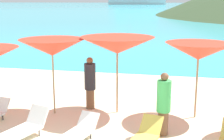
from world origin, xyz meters
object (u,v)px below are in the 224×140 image
umbrella_2 (117,45)px  lounge_chair_2 (78,132)px  umbrella_1 (52,47)px  beachgoer_2 (164,103)px  lounge_chair_0 (144,137)px  lounge_chair_5 (25,127)px  beachgoer_0 (90,82)px  umbrella_3 (199,51)px

umbrella_2 → lounge_chair_2: size_ratio=1.59×
lounge_chair_2 → umbrella_1: bearing=142.1°
beachgoer_2 → lounge_chair_2: bearing=-163.1°
umbrella_2 → lounge_chair_0: bearing=-64.0°
lounge_chair_5 → umbrella_2: bearing=68.0°
lounge_chair_0 → beachgoer_2: beachgoer_2 is taller
lounge_chair_0 → umbrella_1: bearing=162.7°
beachgoer_0 → beachgoer_2: beachgoer_0 is taller
umbrella_1 → umbrella_2: bearing=14.8°
lounge_chair_0 → lounge_chair_2: size_ratio=1.05×
lounge_chair_2 → lounge_chair_5: bearing=-161.3°
beachgoer_2 → lounge_chair_0: bearing=-119.8°
lounge_chair_5 → lounge_chair_2: bearing=21.4°
lounge_chair_5 → umbrella_1: bearing=106.1°
umbrella_3 → beachgoer_2: bearing=-120.9°
beachgoer_2 → umbrella_2: bearing=131.7°
lounge_chair_5 → beachgoer_2: size_ratio=0.91×
umbrella_3 → beachgoer_0: 3.52m
umbrella_2 → umbrella_3: umbrella_2 is taller
umbrella_3 → beachgoer_0: bearing=178.1°
lounge_chair_2 → lounge_chair_0: bearing=14.2°
lounge_chair_0 → beachgoer_2: 1.14m
umbrella_1 → lounge_chair_5: 2.59m
lounge_chair_2 → lounge_chair_5: 1.39m
umbrella_3 → lounge_chair_0: 3.21m
umbrella_3 → lounge_chair_5: umbrella_3 is taller
umbrella_1 → lounge_chair_5: (-0.05, -1.85, -1.81)m
umbrella_1 → lounge_chair_5: umbrella_1 is taller
umbrella_3 → lounge_chair_0: size_ratio=1.39×
umbrella_1 → umbrella_2: (1.91, 0.51, 0.05)m
umbrella_1 → beachgoer_0: 1.69m
umbrella_2 → lounge_chair_0: 3.17m
umbrella_2 → beachgoer_2: umbrella_2 is taller
umbrella_3 → beachgoer_2: 2.07m
umbrella_3 → lounge_chair_0: (-1.29, -2.35, -1.77)m
lounge_chair_2 → beachgoer_0: 2.55m
lounge_chair_2 → beachgoer_2: (2.08, 0.85, 0.64)m
umbrella_1 → umbrella_2: umbrella_2 is taller
umbrella_1 → umbrella_3: 4.35m
lounge_chair_0 → lounge_chair_2: bearing=-167.6°
lounge_chair_0 → beachgoer_2: bearing=78.5°
umbrella_2 → umbrella_3: (2.40, 0.06, -0.12)m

